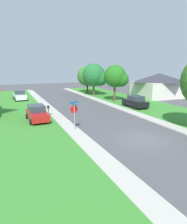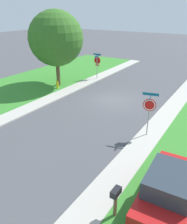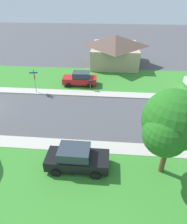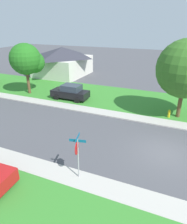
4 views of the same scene
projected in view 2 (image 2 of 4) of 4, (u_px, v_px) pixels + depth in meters
ground_plane at (113, 100)px, 19.76m from camera, size 120.00×120.00×0.00m
stop_sign_near_corner at (97, 62)px, 24.88m from camera, size 0.92×0.92×2.77m
stop_sign_far_corner at (149, 107)px, 13.44m from camera, size 0.90×0.90×2.77m
car_red_behind_trees at (169, 190)px, 8.75m from camera, size 2.18×4.37×1.76m
tree_sidewalk_near at (55, 40)px, 21.84m from camera, size 5.48×5.10×7.13m
fire_hydrant at (57, 84)px, 22.33m from camera, size 0.38×0.22×0.83m
mailbox at (116, 196)px, 8.29m from camera, size 0.25×0.49×1.31m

